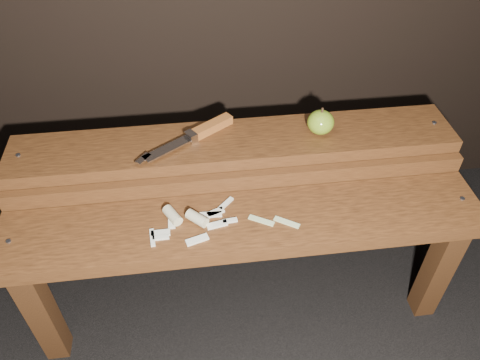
{
  "coord_description": "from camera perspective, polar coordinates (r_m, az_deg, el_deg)",
  "views": [
    {
      "loc": [
        -0.11,
        -0.82,
        1.27
      ],
      "look_at": [
        0.0,
        0.06,
        0.45
      ],
      "focal_mm": 35.0,
      "sensor_mm": 36.0,
      "label": 1
    }
  ],
  "objects": [
    {
      "name": "apple_scraps",
      "position": [
        1.14,
        -5.7,
        -4.83
      ],
      "size": [
        0.36,
        0.15,
        0.03
      ],
      "color": "beige",
      "rests_on": "bench_front_tier"
    },
    {
      "name": "apple",
      "position": [
        1.28,
        9.8,
        6.96
      ],
      "size": [
        0.07,
        0.07,
        0.08
      ],
      "color": "olive",
      "rests_on": "bench_rear_tier"
    },
    {
      "name": "knife",
      "position": [
        1.26,
        -4.76,
        5.86
      ],
      "size": [
        0.26,
        0.18,
        0.03
      ],
      "color": "#975121",
      "rests_on": "bench_rear_tier"
    },
    {
      "name": "ground",
      "position": [
        1.51,
        0.3,
        -14.18
      ],
      "size": [
        60.0,
        60.0,
        0.0
      ],
      "primitive_type": "plane",
      "color": "black"
    },
    {
      "name": "bench_rear_tier",
      "position": [
        1.31,
        -0.58,
        1.97
      ],
      "size": [
        1.2,
        0.21,
        0.5
      ],
      "color": "#391F0E",
      "rests_on": "ground"
    },
    {
      "name": "bench_front_tier",
      "position": [
        1.19,
        0.74,
        -7.36
      ],
      "size": [
        1.2,
        0.2,
        0.42
      ],
      "color": "#391F0E",
      "rests_on": "ground"
    }
  ]
}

